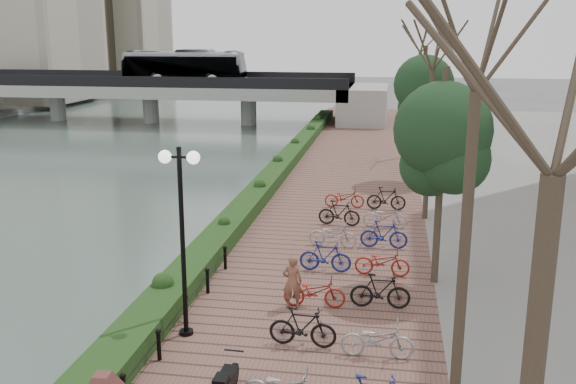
# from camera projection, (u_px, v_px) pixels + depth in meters

# --- Properties ---
(river_water) EXTENTS (30.00, 130.00, 0.02)m
(river_water) POSITION_uv_depth(u_px,v_px,m) (30.00, 167.00, 38.74)
(river_water) COLOR #495C53
(river_water) RESTS_ON ground
(promenade) EXTENTS (8.00, 75.00, 0.50)m
(promenade) POSITION_uv_depth(u_px,v_px,m) (331.00, 210.00, 28.50)
(promenade) COLOR brown
(promenade) RESTS_ON ground
(hedge) EXTENTS (1.10, 56.00, 0.60)m
(hedge) POSITION_uv_depth(u_px,v_px,m) (267.00, 183.00, 31.29)
(hedge) COLOR #1C3A15
(hedge) RESTS_ON promenade
(chain_fence) EXTENTS (0.10, 14.10, 0.70)m
(chain_fence) POSITION_uv_depth(u_px,v_px,m) (143.00, 368.00, 13.92)
(chain_fence) COLOR black
(chain_fence) RESTS_ON promenade
(lamppost) EXTENTS (1.02, 0.32, 4.81)m
(lamppost) POSITION_uv_depth(u_px,v_px,m) (181.00, 202.00, 15.41)
(lamppost) COLOR black
(lamppost) RESTS_ON promenade
(motorcycle) EXTENTS (0.46, 1.38, 0.86)m
(motorcycle) POSITION_uv_depth(u_px,v_px,m) (227.00, 381.00, 13.24)
(motorcycle) COLOR black
(motorcycle) RESTS_ON promenade
(pedestrian) EXTENTS (0.61, 0.46, 1.52)m
(pedestrian) POSITION_uv_depth(u_px,v_px,m) (292.00, 282.00, 17.63)
(pedestrian) COLOR brown
(pedestrian) RESTS_ON promenade
(bicycle_parking) EXTENTS (2.40, 17.32, 1.00)m
(bicycle_parking) POSITION_uv_depth(u_px,v_px,m) (353.00, 259.00, 20.21)
(bicycle_parking) COLOR #9A9A9F
(bicycle_parking) RESTS_ON promenade
(street_trees) EXTENTS (3.20, 37.12, 6.80)m
(street_trees) POSITION_uv_depth(u_px,v_px,m) (433.00, 157.00, 22.42)
(street_trees) COLOR #32291E
(street_trees) RESTS_ON promenade
(bridge) EXTENTS (36.00, 10.77, 6.50)m
(bridge) POSITION_uv_depth(u_px,v_px,m) (157.00, 85.00, 56.96)
(bridge) COLOR gray
(bridge) RESTS_ON ground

